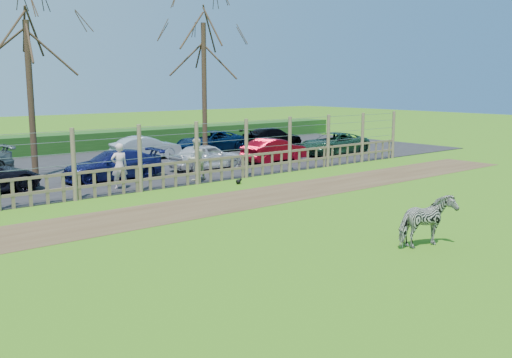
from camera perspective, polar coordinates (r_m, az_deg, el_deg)
ground at (r=15.14m, az=3.11°, el=-5.74°), size 120.00×120.00×0.00m
dirt_strip at (r=18.60m, az=-6.31°, el=-2.86°), size 34.00×2.80×0.01m
asphalt at (r=27.40m, az=-17.86°, el=0.80°), size 44.00×13.00×0.04m
hedge at (r=33.90m, az=-22.31°, el=3.07°), size 46.00×2.00×1.10m
fence at (r=21.43m, az=-11.49°, el=0.84°), size 30.16×0.16×2.50m
tree_mid at (r=25.50m, az=-21.82°, el=10.89°), size 4.80×4.80×6.83m
tree_right at (r=29.98m, az=-5.24°, el=11.96°), size 4.80×4.80×7.35m
zebra at (r=14.64m, az=16.72°, el=-4.09°), size 1.61×0.92×1.29m
visitor_a at (r=22.03m, az=-13.51°, el=1.26°), size 0.68×0.49×1.72m
visitor_b at (r=23.42m, az=-6.04°, el=1.96°), size 0.90×0.74×1.72m
crow at (r=22.75m, az=-1.76°, el=-0.24°), size 0.27×0.20×0.22m
car_3 at (r=24.29m, az=-14.13°, el=1.37°), size 4.24×1.96×1.20m
car_4 at (r=26.32m, az=-4.96°, el=2.25°), size 3.52×1.42×1.20m
car_5 at (r=28.69m, az=1.83°, el=2.90°), size 3.73×1.55×1.20m
car_6 at (r=32.07m, az=7.76°, el=3.53°), size 4.32×2.00×1.20m
car_11 at (r=30.36m, az=-10.94°, el=3.10°), size 3.78×1.75×1.20m
car_12 at (r=33.01m, az=-4.64°, el=3.76°), size 4.55×2.57×1.20m
car_13 at (r=35.37m, az=1.67°, el=4.18°), size 4.16×1.75×1.20m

